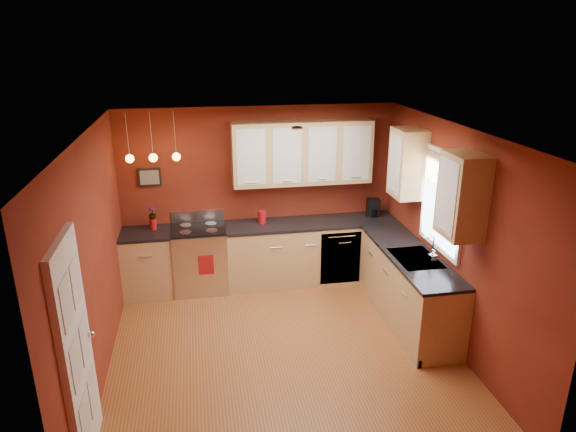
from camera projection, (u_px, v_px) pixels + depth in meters
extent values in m
plane|color=#9A5C2C|center=(284.00, 351.00, 6.07)|extent=(4.20, 4.20, 0.00)
cube|color=silver|center=(284.00, 133.00, 5.20)|extent=(4.00, 4.20, 0.02)
cube|color=maroon|center=(260.00, 195.00, 7.58)|extent=(4.00, 0.02, 2.60)
cube|color=maroon|center=(334.00, 365.00, 3.68)|extent=(4.00, 0.02, 2.60)
cube|color=maroon|center=(93.00, 264.00, 5.29)|extent=(0.02, 4.20, 2.60)
cube|color=maroon|center=(453.00, 238.00, 5.97)|extent=(0.02, 4.20, 2.60)
cube|color=tan|center=(149.00, 264.00, 7.31)|extent=(0.70, 0.60, 0.90)
cube|color=tan|center=(311.00, 252.00, 7.71)|extent=(2.54, 0.60, 0.90)
cube|color=tan|center=(408.00, 288.00, 6.62)|extent=(0.60, 2.10, 0.90)
cube|color=black|center=(146.00, 233.00, 7.15)|extent=(0.70, 0.62, 0.04)
cube|color=black|center=(312.00, 223.00, 7.55)|extent=(2.54, 0.62, 0.04)
cube|color=black|center=(411.00, 255.00, 6.46)|extent=(0.62, 2.10, 0.04)
cube|color=silver|center=(200.00, 260.00, 7.43)|extent=(0.76, 0.64, 0.92)
cube|color=black|center=(201.00, 267.00, 7.14)|extent=(0.55, 0.02, 0.32)
cylinder|color=silver|center=(200.00, 252.00, 7.05)|extent=(0.60, 0.02, 0.02)
cube|color=black|center=(198.00, 229.00, 7.27)|extent=(0.76, 0.60, 0.03)
cylinder|color=#98979D|center=(185.00, 232.00, 7.10)|extent=(0.16, 0.16, 0.01)
cylinder|color=#98979D|center=(212.00, 230.00, 7.16)|extent=(0.16, 0.16, 0.01)
cylinder|color=#98979D|center=(186.00, 225.00, 7.36)|extent=(0.16, 0.16, 0.01)
cylinder|color=#98979D|center=(211.00, 224.00, 7.42)|extent=(0.16, 0.16, 0.01)
cube|color=silver|center=(198.00, 216.00, 7.51)|extent=(0.76, 0.04, 0.16)
cube|color=silver|center=(340.00, 258.00, 7.50)|extent=(0.60, 0.02, 0.80)
cube|color=#98979D|center=(416.00, 260.00, 6.32)|extent=(0.50, 0.70, 0.05)
cube|color=black|center=(410.00, 255.00, 6.49)|extent=(0.42, 0.30, 0.02)
cube|color=black|center=(421.00, 266.00, 6.17)|extent=(0.42, 0.30, 0.02)
cylinder|color=silver|center=(433.00, 246.00, 6.31)|extent=(0.02, 0.02, 0.28)
cylinder|color=silver|center=(429.00, 237.00, 6.25)|extent=(0.16, 0.02, 0.02)
cube|color=white|center=(443.00, 202.00, 6.13)|extent=(0.04, 1.02, 1.22)
cube|color=white|center=(442.00, 202.00, 6.12)|extent=(0.01, 0.90, 1.10)
cube|color=#A47E52|center=(444.00, 172.00, 6.00)|extent=(0.02, 0.96, 0.36)
cube|color=white|center=(77.00, 354.00, 4.28)|extent=(0.06, 0.82, 2.05)
cube|color=silver|center=(66.00, 303.00, 3.92)|extent=(0.00, 0.28, 0.40)
cube|color=silver|center=(76.00, 282.00, 4.26)|extent=(0.00, 0.28, 0.40)
cube|color=silver|center=(76.00, 364.00, 4.11)|extent=(0.00, 0.28, 0.40)
cube|color=silver|center=(85.00, 339.00, 4.44)|extent=(0.00, 0.28, 0.40)
cube|color=silver|center=(85.00, 419.00, 4.29)|extent=(0.00, 0.28, 0.40)
cube|color=silver|center=(93.00, 391.00, 4.63)|extent=(0.00, 0.28, 0.40)
sphere|color=silver|center=(91.00, 334.00, 4.60)|extent=(0.06, 0.06, 0.06)
cube|color=tan|center=(302.00, 153.00, 7.30)|extent=(2.00, 0.35, 0.90)
cube|color=tan|center=(432.00, 178.00, 6.02)|extent=(0.35, 1.95, 0.90)
cube|color=black|center=(150.00, 177.00, 7.18)|extent=(0.32, 0.03, 0.26)
cylinder|color=#98979D|center=(127.00, 136.00, 6.62)|extent=(0.01, 0.01, 0.60)
sphere|color=#FFA53F|center=(130.00, 159.00, 6.72)|extent=(0.11, 0.11, 0.11)
cylinder|color=#98979D|center=(151.00, 135.00, 6.67)|extent=(0.01, 0.01, 0.60)
sphere|color=#FFA53F|center=(153.00, 158.00, 6.77)|extent=(0.11, 0.11, 0.11)
cylinder|color=#98979D|center=(175.00, 134.00, 6.72)|extent=(0.01, 0.01, 0.60)
sphere|color=#FFA53F|center=(176.00, 157.00, 6.82)|extent=(0.11, 0.11, 0.11)
cylinder|color=maroon|center=(262.00, 218.00, 7.45)|extent=(0.11, 0.11, 0.17)
cylinder|color=maroon|center=(262.00, 212.00, 7.42)|extent=(0.12, 0.12, 0.02)
cylinder|color=maroon|center=(153.00, 224.00, 7.22)|extent=(0.10, 0.10, 0.16)
imported|color=maroon|center=(152.00, 214.00, 7.16)|extent=(0.13, 0.13, 0.20)
cube|color=black|center=(373.00, 207.00, 7.74)|extent=(0.20, 0.18, 0.27)
cylinder|color=black|center=(374.00, 213.00, 7.71)|extent=(0.12, 0.12, 0.12)
imported|color=silver|center=(433.00, 257.00, 6.12)|extent=(0.09, 0.09, 0.18)
cube|color=maroon|center=(206.00, 265.00, 7.11)|extent=(0.21, 0.01, 0.29)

